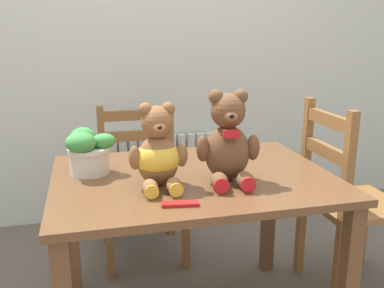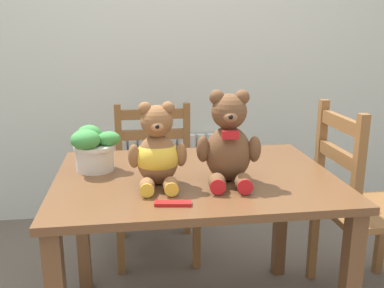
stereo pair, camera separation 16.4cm
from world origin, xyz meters
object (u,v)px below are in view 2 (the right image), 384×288
Objects in this scene: teddy_bear_left at (157,152)px; teddy_bear_right at (229,143)px; chocolate_bar at (173,203)px; wooden_chair_behind at (155,179)px; wooden_chair_side at (361,208)px; potted_plant at (93,148)px.

teddy_bear_left is 0.89× the size of teddy_bear_right.
teddy_bear_left reaches higher than chocolate_bar.
teddy_bear_left reaches higher than wooden_chair_behind.
wooden_chair_behind is 0.89× the size of wooden_chair_side.
wooden_chair_behind is 1.14m from wooden_chair_side.
potted_plant reaches higher than chocolate_bar.
wooden_chair_side is (0.95, -0.64, 0.03)m from wooden_chair_behind.
wooden_chair_side is 7.74× the size of chocolate_bar.
wooden_chair_behind is 6.92× the size of chocolate_bar.
wooden_chair_side is 3.02× the size of teddy_bear_left.
teddy_bear_right reaches higher than wooden_chair_behind.
wooden_chair_side is 1.06m from chocolate_bar.
potted_plant is (-1.23, 0.01, 0.34)m from wooden_chair_side.
wooden_chair_side is at bearing -166.50° from teddy_bear_left.
potted_plant is at bearing 125.05° from chocolate_bar.
teddy_bear_right is 2.87× the size of chocolate_bar.
teddy_bear_left is 1.61× the size of potted_plant.
teddy_bear_left is (-0.98, -0.20, 0.37)m from wooden_chair_side.
wooden_chair_behind is 0.98m from teddy_bear_right.
teddy_bear_left is at bearing -38.84° from potted_plant.
potted_plant is at bearing -90.27° from wooden_chair_side.
wooden_chair_behind is at bearing 90.31° from chocolate_bar.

